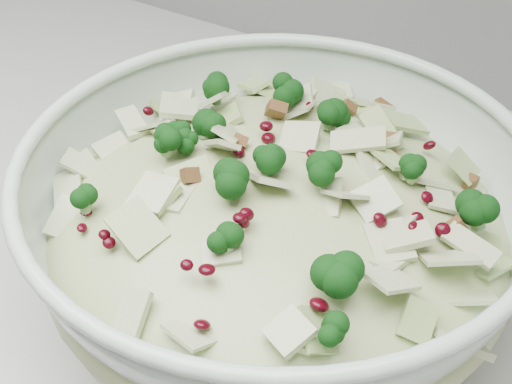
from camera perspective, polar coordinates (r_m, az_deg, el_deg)
mixing_bowl at (r=0.51m, az=1.69°, el=-3.21°), size 0.38×0.38×0.14m
salad at (r=0.49m, az=1.74°, el=-1.23°), size 0.41×0.41×0.14m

